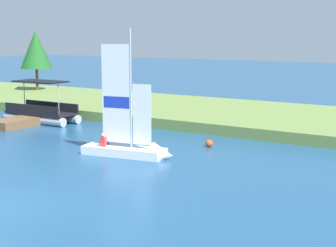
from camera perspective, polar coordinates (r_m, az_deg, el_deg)
name	(u,v)px	position (r m, az deg, el deg)	size (l,w,h in m)	color
shore_bank	(251,116)	(37.13, 8.93, 0.77)	(80.00, 12.05, 0.67)	olive
shoreline_tree_left	(36,50)	(52.08, -14.10, 7.75)	(2.99, 2.99, 5.64)	brown
wooden_dock	(34,119)	(36.96, -14.26, 0.44)	(1.86, 6.51, 0.54)	brown
sailboat	(136,147)	(26.12, -3.46, -2.59)	(4.91, 2.00, 6.66)	white
pontoon_boat	(42,113)	(37.31, -13.50, 1.16)	(5.42, 2.12, 2.84)	#B2B2B7
channel_buoy	(209,143)	(28.45, 4.47, -2.15)	(0.40, 0.40, 0.40)	#E54C19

